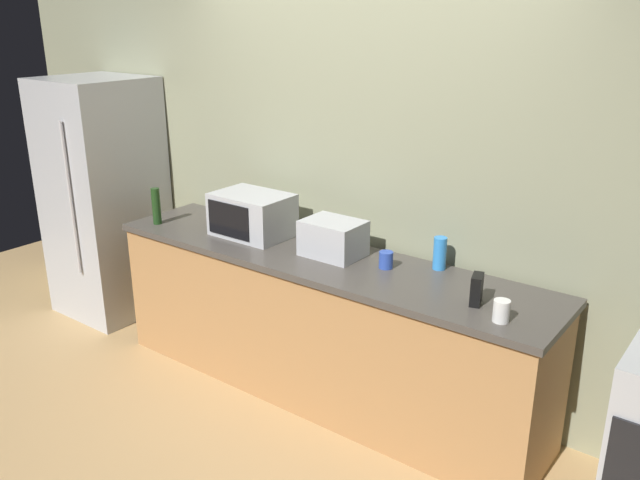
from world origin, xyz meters
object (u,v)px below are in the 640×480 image
at_px(microwave, 252,215).
at_px(bottle_dish_soap, 224,204).
at_px(refrigerator, 105,199).
at_px(bottle_wine, 156,206).
at_px(bottle_spray_cleaner, 440,253).
at_px(mug_blue, 386,260).
at_px(mug_white, 501,311).
at_px(toaster_oven, 333,238).
at_px(cordless_phone, 477,289).

distance_m(microwave, bottle_dish_soap, 0.43).
height_order(refrigerator, bottle_wine, refrigerator).
bearing_deg(bottle_dish_soap, bottle_spray_cleaner, 1.58).
bearing_deg(mug_blue, mug_white, -17.91).
height_order(microwave, toaster_oven, microwave).
xyz_separation_m(bottle_spray_cleaner, mug_white, (0.53, -0.41, -0.04)).
distance_m(bottle_spray_cleaner, mug_blue, 0.30).
relative_size(refrigerator, microwave, 3.75).
bearing_deg(mug_blue, cordless_phone, -13.00).
bearing_deg(cordless_phone, microwave, 159.71).
relative_size(microwave, toaster_oven, 1.41).
bearing_deg(bottle_spray_cleaner, cordless_phone, -40.56).
xyz_separation_m(refrigerator, bottle_dish_soap, (1.08, 0.20, 0.10)).
xyz_separation_m(refrigerator, bottle_spray_cleaner, (2.69, 0.24, 0.09)).
distance_m(refrigerator, mug_blue, 2.45).
relative_size(cordless_phone, bottle_spray_cleaner, 0.82).
bearing_deg(mug_white, microwave, 172.75).
bearing_deg(microwave, bottle_wine, -162.45).
distance_m(microwave, mug_blue, 0.98).
distance_m(bottle_wine, bottle_spray_cleaner, 1.93).
height_order(refrigerator, bottle_dish_soap, refrigerator).
distance_m(refrigerator, cordless_phone, 3.05).
bearing_deg(bottle_spray_cleaner, bottle_dish_soap, -178.42).
relative_size(bottle_dish_soap, mug_blue, 2.10).
bearing_deg(bottle_wine, mug_blue, 8.25).
relative_size(cordless_phone, bottle_dish_soap, 0.76).
xyz_separation_m(mug_blue, mug_white, (0.77, -0.25, 0.01)).
height_order(microwave, bottle_wine, microwave).
bearing_deg(bottle_dish_soap, microwave, -20.32).
xyz_separation_m(refrigerator, toaster_oven, (2.10, 0.06, 0.10)).
bearing_deg(cordless_phone, toaster_oven, 156.35).
bearing_deg(toaster_oven, mug_blue, 2.36).
relative_size(bottle_wine, bottle_spray_cleaner, 1.33).
relative_size(bottle_spray_cleaner, mug_white, 1.74).
height_order(microwave, mug_white, microwave).
bearing_deg(toaster_oven, cordless_phone, -7.41).
bearing_deg(bottle_wine, bottle_dish_soap, 52.92).
height_order(toaster_oven, mug_white, toaster_oven).
distance_m(toaster_oven, mug_white, 1.14).
xyz_separation_m(bottle_wine, mug_blue, (1.64, 0.24, -0.07)).
relative_size(toaster_oven, bottle_spray_cleaner, 1.86).
bearing_deg(mug_white, bottle_spray_cleaner, 141.85).
relative_size(cordless_phone, mug_blue, 1.59).
height_order(toaster_oven, bottle_dish_soap, toaster_oven).
bearing_deg(microwave, mug_blue, 1.57).
xyz_separation_m(cordless_phone, bottle_wine, (-2.24, -0.10, 0.05)).
distance_m(bottle_wine, mug_white, 2.41).
bearing_deg(cordless_phone, mug_blue, 150.75).
distance_m(refrigerator, mug_white, 3.22).
xyz_separation_m(microwave, toaster_oven, (0.62, 0.01, -0.03)).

